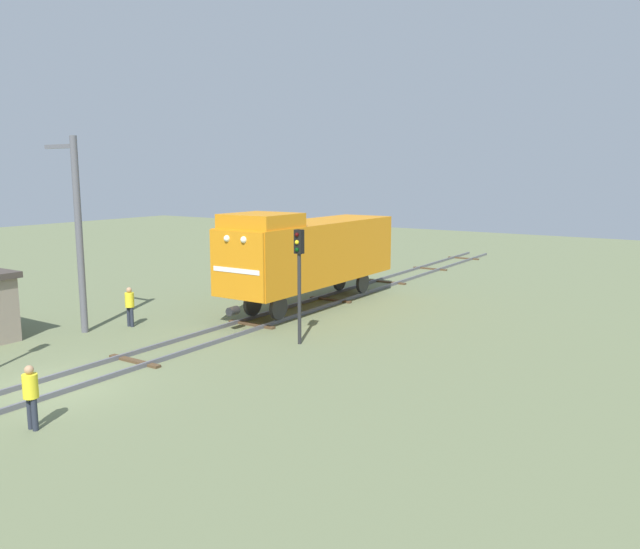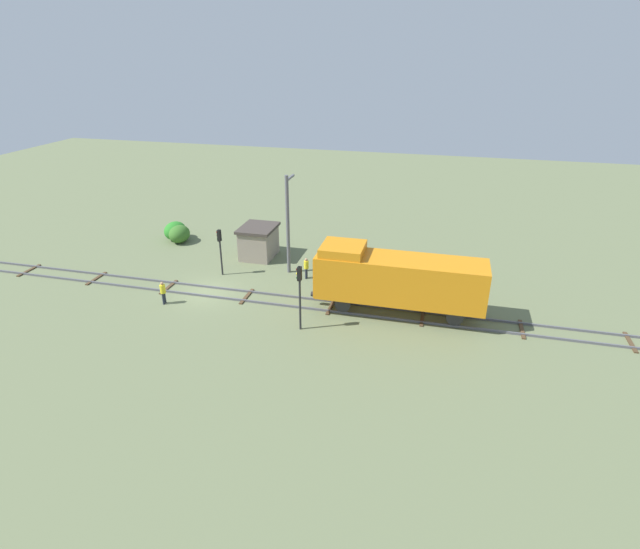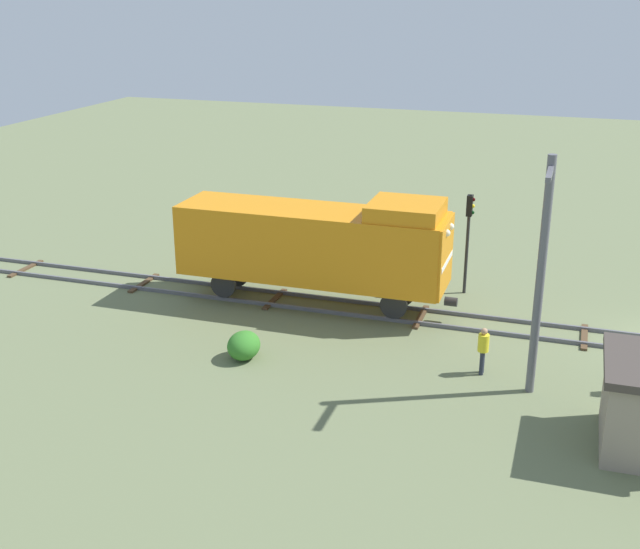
# 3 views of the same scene
# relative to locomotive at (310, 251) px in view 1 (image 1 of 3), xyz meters

# --- Properties ---
(ground_plane) EXTENTS (113.80, 113.80, 0.00)m
(ground_plane) POSITION_rel_locomotive_xyz_m (0.00, -13.92, -2.77)
(ground_plane) COLOR #66704C
(railway_track) EXTENTS (2.40, 75.87, 0.16)m
(railway_track) POSITION_rel_locomotive_xyz_m (0.00, -13.92, -2.70)
(railway_track) COLOR #595960
(railway_track) RESTS_ON ground
(locomotive) EXTENTS (2.90, 11.60, 4.60)m
(locomotive) POSITION_rel_locomotive_xyz_m (0.00, 0.00, 0.00)
(locomotive) COLOR orange
(locomotive) RESTS_ON railway_track
(traffic_signal_mid) EXTENTS (0.32, 0.34, 4.39)m
(traffic_signal_mid) POSITION_rel_locomotive_xyz_m (3.40, -5.68, 0.27)
(traffic_signal_mid) COLOR #262628
(traffic_signal_mid) RESTS_ON ground
(worker_near_track) EXTENTS (0.38, 0.38, 1.70)m
(worker_near_track) POSITION_rel_locomotive_xyz_m (2.40, -16.03, -1.78)
(worker_near_track) COLOR #262B38
(worker_near_track) RESTS_ON ground
(worker_by_signal) EXTENTS (0.38, 0.38, 1.70)m
(worker_by_signal) POSITION_rel_locomotive_xyz_m (-4.20, -7.40, -1.78)
(worker_by_signal) COLOR #262B38
(worker_by_signal) RESTS_ON ground
(catenary_mast) EXTENTS (1.94, 0.28, 7.92)m
(catenary_mast) POSITION_rel_locomotive_xyz_m (-5.06, -9.08, 1.43)
(catenary_mast) COLOR #595960
(catenary_mast) RESTS_ON ground
(bush_far) EXTENTS (1.41, 1.15, 1.02)m
(bush_far) POSITION_rel_locomotive_xyz_m (-5.67, 0.88, -2.26)
(bush_far) COLOR #327626
(bush_far) RESTS_ON ground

